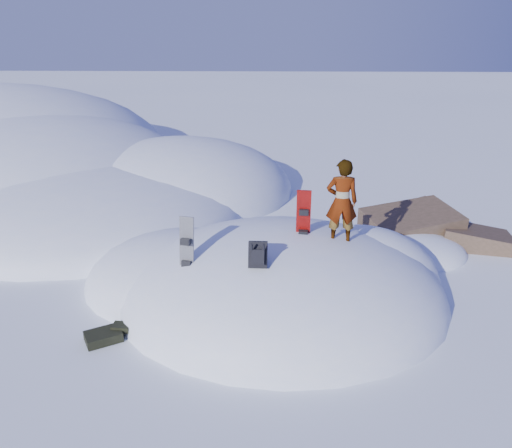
{
  "coord_description": "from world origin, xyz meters",
  "views": [
    {
      "loc": [
        -0.24,
        -9.43,
        5.41
      ],
      "look_at": [
        -0.55,
        0.3,
        1.57
      ],
      "focal_mm": 35.0,
      "sensor_mm": 36.0,
      "label": 1
    }
  ],
  "objects_px": {
    "snowboard_dark": "(187,254)",
    "backpack": "(258,255)",
    "snowboard_red": "(303,224)",
    "person": "(342,202)"
  },
  "relations": [
    {
      "from": "snowboard_red",
      "to": "person",
      "type": "relative_size",
      "value": 0.9
    },
    {
      "from": "snowboard_dark",
      "to": "backpack",
      "type": "bearing_deg",
      "value": -2.09
    },
    {
      "from": "snowboard_dark",
      "to": "backpack",
      "type": "distance_m",
      "value": 1.44
    },
    {
      "from": "snowboard_dark",
      "to": "backpack",
      "type": "relative_size",
      "value": 2.61
    },
    {
      "from": "snowboard_dark",
      "to": "person",
      "type": "height_order",
      "value": "person"
    },
    {
      "from": "snowboard_dark",
      "to": "backpack",
      "type": "xyz_separation_m",
      "value": [
        1.38,
        -0.37,
        0.19
      ]
    },
    {
      "from": "snowboard_dark",
      "to": "backpack",
      "type": "height_order",
      "value": "snowboard_dark"
    },
    {
      "from": "backpack",
      "to": "snowboard_red",
      "type": "bearing_deg",
      "value": 56.06
    },
    {
      "from": "snowboard_red",
      "to": "snowboard_dark",
      "type": "distance_m",
      "value": 2.46
    },
    {
      "from": "snowboard_dark",
      "to": "person",
      "type": "relative_size",
      "value": 0.87
    }
  ]
}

